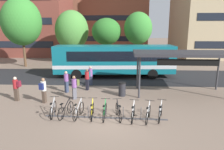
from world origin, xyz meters
name	(u,v)px	position (x,y,z in m)	size (l,w,h in m)	color
ground	(110,118)	(0.00, 0.00, 0.00)	(200.00, 200.00, 0.00)	#7A6656
bus_lane_asphalt	(115,76)	(0.00, 10.22, 0.00)	(80.00, 7.20, 0.01)	#232326
city_bus	(114,60)	(-0.16, 10.21, 1.78)	(12.15, 3.28, 3.20)	#0F6070
bike_rack	(106,117)	(-0.23, 0.01, 0.09)	(6.80, 0.30, 0.70)	#47474C
parked_bicycle_silver_0	(53,109)	(-3.23, 0.22, 0.38)	(0.52, 1.72, 0.99)	black
parked_bicycle_black_1	(66,110)	(-2.49, 0.17, 0.38)	(0.64, 1.67, 0.99)	black
parked_bicycle_silver_2	(79,111)	(-1.76, 0.11, 0.38)	(0.52, 1.71, 0.99)	black
parked_bicycle_yellow_3	(92,111)	(-0.98, 0.09, 0.38)	(0.52, 1.72, 0.99)	black
parked_bicycle_green_4	(105,112)	(-0.28, 0.01, 0.38)	(0.52, 1.72, 0.99)	black
parked_bicycle_black_5	(118,112)	(0.48, 0.02, 0.38)	(0.53, 1.70, 0.99)	black
parked_bicycle_white_6	(133,113)	(1.28, -0.11, 0.38)	(0.52, 1.71, 0.99)	black
parked_bicycle_white_7	(148,114)	(2.08, -0.18, 0.38)	(0.62, 1.68, 0.99)	black
parked_bicycle_white_8	(160,113)	(2.77, 0.00, 0.38)	(0.64, 1.67, 0.99)	black
transit_shelter	(183,55)	(5.13, 4.72, 3.00)	(7.29, 3.46, 3.19)	#38383D
commuter_black_pack_0	(67,80)	(-3.60, 4.66, 0.98)	(0.53, 0.61, 1.69)	#2D3851
commuter_maroon_pack_1	(16,87)	(-6.52, 2.58, 0.98)	(0.56, 0.38, 1.69)	#47382D
commuter_olive_pack_2	(75,86)	(-2.62, 3.11, 0.97)	(0.61, 0.54, 1.69)	#565660
commuter_teal_pack_3	(90,74)	(-2.09, 6.80, 0.97)	(0.57, 0.40, 1.68)	#2D3851
commuter_navy_pack_4	(43,89)	(-4.52, 2.25, 0.98)	(0.40, 0.57, 1.71)	#47382D
commuter_teal_pack_5	(87,78)	(-2.11, 5.37, 1.00)	(0.43, 0.58, 1.73)	black
trash_bin	(122,89)	(0.69, 3.97, 0.52)	(0.55, 0.55, 1.03)	#232328
street_tree_0	(22,22)	(-11.97, 15.54, 5.68)	(4.92, 4.92, 8.64)	brown
street_tree_1	(138,28)	(2.75, 17.03, 4.88)	(3.65, 3.65, 6.99)	brown
street_tree_2	(106,32)	(-1.39, 17.04, 4.46)	(3.84, 3.84, 6.23)	brown
street_tree_3	(72,31)	(-6.45, 18.99, 4.59)	(4.70, 4.70, 7.40)	brown
building_left_wing	(11,3)	(-19.85, 28.34, 9.45)	(20.86, 10.12, 18.89)	brown
building_centre_block	(110,11)	(-2.18, 41.04, 8.89)	(17.26, 11.04, 17.78)	brown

